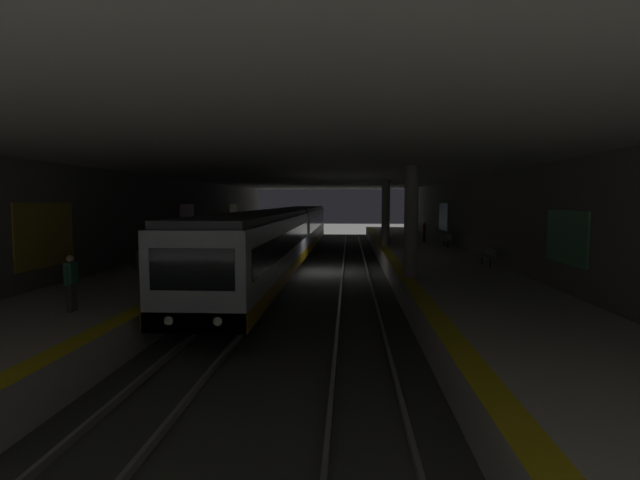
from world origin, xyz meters
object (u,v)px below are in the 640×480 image
(bench_left_mid, at_px, (447,239))
(person_waiting_near, at_px, (71,281))
(bench_left_near, at_px, (488,255))
(suitcase_rolling, at_px, (415,246))
(backpack_on_floor, at_px, (219,241))
(pillar_near, at_px, (411,222))
(trash_bin, at_px, (140,260))
(bench_right_mid, at_px, (230,231))
(pillar_far, at_px, (386,213))
(bench_right_near, at_px, (218,234))
(metro_train, at_px, (287,234))
(person_walking_mid, at_px, (424,231))

(bench_left_mid, distance_m, person_waiting_near, 24.76)
(bench_left_near, xyz_separation_m, suitcase_rolling, (7.07, 2.52, -0.22))
(backpack_on_floor, bearing_deg, pillar_near, -140.52)
(person_waiting_near, height_order, trash_bin, person_waiting_near)
(bench_right_mid, distance_m, suitcase_rolling, 18.00)
(pillar_far, height_order, backpack_on_floor, pillar_far)
(bench_left_mid, xyz_separation_m, bench_right_near, (4.21, 17.07, 0.00))
(bench_right_near, distance_m, bench_right_mid, 3.83)
(bench_left_mid, bearing_deg, bench_right_mid, 64.79)
(bench_right_near, relative_size, suitcase_rolling, 1.87)
(pillar_near, bearing_deg, person_waiting_near, 122.79)
(bench_left_near, relative_size, suitcase_rolling, 1.87)
(metro_train, distance_m, bench_left_mid, 10.96)
(bench_right_near, distance_m, backpack_on_floor, 3.17)
(pillar_far, relative_size, backpack_on_floor, 11.38)
(person_waiting_near, bearing_deg, backpack_on_floor, 4.43)
(metro_train, distance_m, person_waiting_near, 18.29)
(bench_left_near, height_order, bench_right_near, same)
(metro_train, distance_m, bench_left_near, 13.09)
(bench_right_near, xyz_separation_m, person_waiting_near, (-24.25, -2.54, 0.34))
(person_waiting_near, distance_m, suitcase_rolling, 21.21)
(bench_right_near, relative_size, trash_bin, 2.00)
(bench_right_mid, bearing_deg, person_walking_mid, -104.48)
(bench_left_near, bearing_deg, trash_bin, 96.96)
(bench_left_mid, bearing_deg, bench_right_near, 76.15)
(trash_bin, bearing_deg, bench_left_mid, -54.55)
(metro_train, height_order, person_waiting_near, metro_train)
(bench_left_near, relative_size, trash_bin, 2.00)
(suitcase_rolling, bearing_deg, bench_right_mid, 53.91)
(person_walking_mid, height_order, suitcase_rolling, person_walking_mid)
(metro_train, height_order, backpack_on_floor, metro_train)
(pillar_near, xyz_separation_m, person_walking_mid, (17.24, -3.23, -1.44))
(person_waiting_near, bearing_deg, bench_left_mid, -35.95)
(bench_right_mid, height_order, person_waiting_near, person_waiting_near)
(bench_right_mid, bearing_deg, metro_train, -148.12)
(bench_left_near, bearing_deg, person_walking_mid, 4.04)
(person_walking_mid, bearing_deg, pillar_near, 169.39)
(metro_train, bearing_deg, trash_bin, 149.43)
(bench_right_near, bearing_deg, pillar_near, -143.76)
(pillar_near, bearing_deg, person_walking_mid, -10.61)
(pillar_near, bearing_deg, pillar_far, 0.00)
(person_waiting_near, xyz_separation_m, backpack_on_floor, (21.23, 1.64, -0.67))
(bench_left_near, bearing_deg, pillar_far, 23.42)
(bench_right_near, bearing_deg, person_waiting_near, -174.03)
(bench_left_near, bearing_deg, bench_right_near, 50.95)
(person_walking_mid, relative_size, trash_bin, 1.84)
(bench_left_mid, relative_size, person_walking_mid, 1.09)
(person_waiting_near, bearing_deg, metro_train, -11.99)
(person_walking_mid, bearing_deg, bench_right_near, 88.80)
(bench_left_mid, bearing_deg, person_walking_mid, 13.84)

